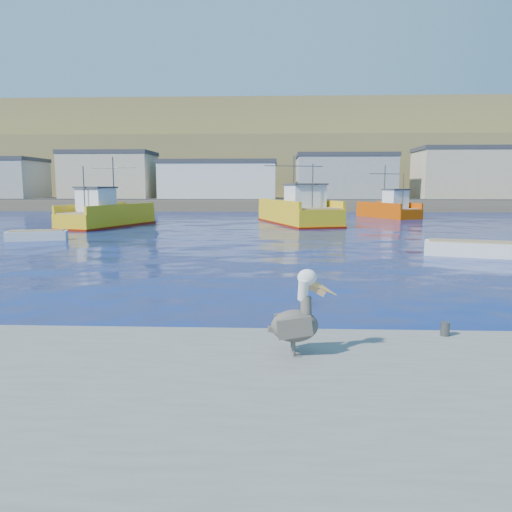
# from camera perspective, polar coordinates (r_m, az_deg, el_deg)

# --- Properties ---
(ground) EXTENTS (260.00, 260.00, 0.00)m
(ground) POSITION_cam_1_polar(r_m,az_deg,el_deg) (14.57, 5.00, -6.83)
(ground) COLOR #08165D
(ground) RESTS_ON ground
(dock) EXTENTS (70.00, 12.00, 0.50)m
(dock) POSITION_cam_1_polar(r_m,az_deg,el_deg) (6.19, 9.10, -26.39)
(dock) COLOR slate
(dock) RESTS_ON ground
(dock_bollards) EXTENTS (36.20, 0.20, 0.30)m
(dock_bollards) POSITION_cam_1_polar(r_m,az_deg,el_deg) (11.18, 8.92, -8.08)
(dock_bollards) COLOR #4C4C4C
(dock_bollards) RESTS_ON dock
(far_shore) EXTENTS (200.00, 81.00, 24.00)m
(far_shore) POSITION_cam_1_polar(r_m,az_deg,el_deg) (123.38, 2.80, 10.51)
(far_shore) COLOR brown
(far_shore) RESTS_ON ground
(trawler_yellow_a) EXTENTS (6.61, 11.24, 6.43)m
(trawler_yellow_a) POSITION_cam_1_polar(r_m,az_deg,el_deg) (47.68, -16.76, 4.45)
(trawler_yellow_a) COLOR gold
(trawler_yellow_a) RESTS_ON ground
(trawler_yellow_b) EXTENTS (8.20, 13.64, 6.72)m
(trawler_yellow_b) POSITION_cam_1_polar(r_m,az_deg,el_deg) (49.01, 4.90, 4.99)
(trawler_yellow_b) COLOR gold
(trawler_yellow_b) RESTS_ON ground
(boat_orange) EXTENTS (6.40, 8.81, 6.08)m
(boat_orange) POSITION_cam_1_polar(r_m,az_deg,el_deg) (60.28, 15.04, 5.23)
(boat_orange) COLOR #C54101
(boat_orange) RESTS_ON ground
(skiff_left) EXTENTS (4.11, 2.37, 0.85)m
(skiff_left) POSITION_cam_1_polar(r_m,az_deg,el_deg) (37.42, -23.75, 2.07)
(skiff_left) COLOR silver
(skiff_left) RESTS_ON ground
(skiff_mid) EXTENTS (4.86, 2.94, 1.00)m
(skiff_mid) POSITION_cam_1_polar(r_m,az_deg,el_deg) (28.99, 23.24, 0.64)
(skiff_mid) COLOR silver
(skiff_mid) RESTS_ON ground
(pelican) EXTENTS (1.36, 0.62, 1.67)m
(pelican) POSITION_cam_1_polar(r_m,az_deg,el_deg) (9.65, 4.74, -7.14)
(pelican) COLOR #595451
(pelican) RESTS_ON dock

